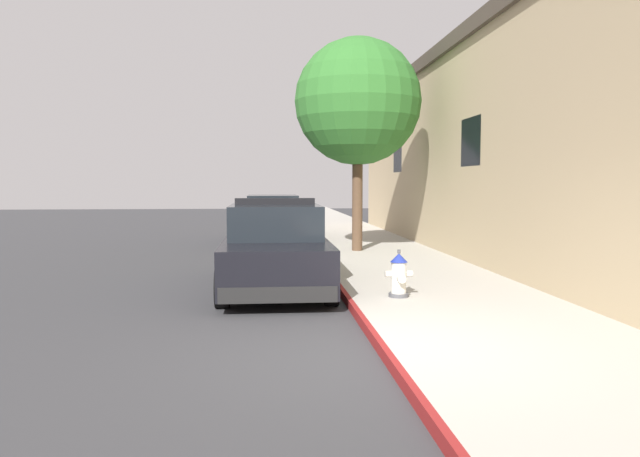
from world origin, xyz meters
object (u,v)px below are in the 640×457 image
Objects in this scene: police_cruiser at (275,248)px; parked_car_silver_ahead at (273,220)px; street_tree at (358,102)px; fire_hydrant at (399,275)px.

police_cruiser is 8.96m from parked_car_silver_ahead.
parked_car_silver_ahead is 0.85× the size of street_tree.
police_cruiser is at bearing -115.22° from street_tree.
police_cruiser reaches higher than parked_car_silver_ahead.
police_cruiser is 6.33m from street_tree.
parked_car_silver_ahead is at bearing 99.92° from fire_hydrant.
street_tree is at bearing 64.78° from police_cruiser.
police_cruiser is 2.67m from fire_hydrant.
parked_car_silver_ahead is 6.37× the size of fire_hydrant.
street_tree is (2.23, -4.11, 3.37)m from parked_car_silver_ahead.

